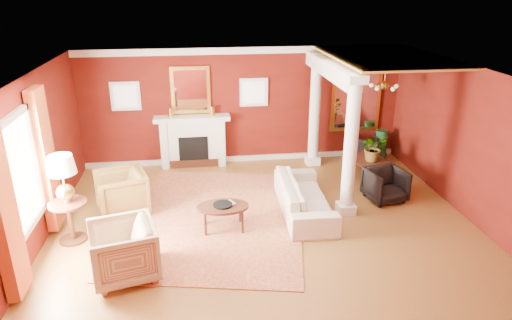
{
  "coord_description": "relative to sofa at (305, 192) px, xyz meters",
  "views": [
    {
      "loc": [
        -1.19,
        -7.57,
        4.35
      ],
      "look_at": [
        -0.09,
        0.53,
        1.15
      ],
      "focal_mm": 32.0,
      "sensor_mm": 36.0,
      "label": 1
    }
  ],
  "objects": [
    {
      "name": "ground",
      "position": [
        -0.88,
        -0.46,
        -0.45
      ],
      "size": [
        8.0,
        8.0,
        0.0
      ],
      "primitive_type": "plane",
      "color": "brown",
      "rests_on": "ground"
    },
    {
      "name": "room_shell",
      "position": [
        -0.88,
        -0.46,
        1.57
      ],
      "size": [
        8.04,
        7.04,
        2.92
      ],
      "color": "#5D140D",
      "rests_on": "ground"
    },
    {
      "name": "fireplace",
      "position": [
        -2.18,
        2.86,
        0.19
      ],
      "size": [
        1.85,
        0.42,
        1.29
      ],
      "color": "white",
      "rests_on": "ground"
    },
    {
      "name": "overmantel_mirror",
      "position": [
        -2.18,
        3.0,
        1.45
      ],
      "size": [
        0.95,
        0.07,
        1.15
      ],
      "color": "gold",
      "rests_on": "fireplace"
    },
    {
      "name": "flank_window_left",
      "position": [
        -3.73,
        3.01,
        1.35
      ],
      "size": [
        0.7,
        0.07,
        0.7
      ],
      "color": "white",
      "rests_on": "room_shell"
    },
    {
      "name": "flank_window_right",
      "position": [
        -0.63,
        3.01,
        1.35
      ],
      "size": [
        0.7,
        0.07,
        0.7
      ],
      "color": "white",
      "rests_on": "room_shell"
    },
    {
      "name": "left_window",
      "position": [
        -4.77,
        -1.06,
        0.97
      ],
      "size": [
        0.21,
        2.55,
        2.6
      ],
      "color": "white",
      "rests_on": "room_shell"
    },
    {
      "name": "column_front",
      "position": [
        0.82,
        -0.16,
        0.98
      ],
      "size": [
        0.36,
        0.36,
        2.8
      ],
      "color": "white",
      "rests_on": "ground"
    },
    {
      "name": "column_back",
      "position": [
        0.82,
        2.54,
        0.98
      ],
      "size": [
        0.36,
        0.36,
        2.8
      ],
      "color": "white",
      "rests_on": "ground"
    },
    {
      "name": "header_beam",
      "position": [
        0.82,
        1.44,
        2.17
      ],
      "size": [
        0.3,
        3.2,
        0.32
      ],
      "primitive_type": "cube",
      "color": "white",
      "rests_on": "column_front"
    },
    {
      "name": "amber_ceiling",
      "position": [
        1.97,
        1.29,
        2.42
      ],
      "size": [
        2.3,
        3.4,
        0.04
      ],
      "primitive_type": "cube",
      "color": "gold",
      "rests_on": "room_shell"
    },
    {
      "name": "dining_mirror",
      "position": [
        2.02,
        3.0,
        1.1
      ],
      "size": [
        1.3,
        0.07,
        1.7
      ],
      "color": "gold",
      "rests_on": "room_shell"
    },
    {
      "name": "chandelier",
      "position": [
        2.02,
        1.34,
        1.8
      ],
      "size": [
        0.6,
        0.62,
        0.75
      ],
      "color": "gold",
      "rests_on": "room_shell"
    },
    {
      "name": "crown_trim",
      "position": [
        -0.88,
        3.0,
        2.37
      ],
      "size": [
        8.0,
        0.08,
        0.16
      ],
      "primitive_type": "cube",
      "color": "white",
      "rests_on": "room_shell"
    },
    {
      "name": "base_trim",
      "position": [
        -0.88,
        3.0,
        -0.39
      ],
      "size": [
        8.0,
        0.08,
        0.12
      ],
      "primitive_type": "cube",
      "color": "white",
      "rests_on": "ground"
    },
    {
      "name": "rug",
      "position": [
        -1.79,
        -0.02,
        -0.44
      ],
      "size": [
        4.16,
        5.03,
        0.02
      ],
      "primitive_type": "cube",
      "rotation": [
        0.0,
        0.0,
        -0.2
      ],
      "color": "maroon",
      "rests_on": "ground"
    },
    {
      "name": "sofa",
      "position": [
        0.0,
        0.0,
        0.0
      ],
      "size": [
        0.76,
        2.33,
        0.9
      ],
      "primitive_type": "imported",
      "rotation": [
        0.0,
        0.0,
        1.54
      ],
      "color": "#EBE1C5",
      "rests_on": "ground"
    },
    {
      "name": "armchair_leopard",
      "position": [
        -3.62,
        0.47,
        0.03
      ],
      "size": [
        1.11,
        1.15,
        0.96
      ],
      "primitive_type": "imported",
      "rotation": [
        0.0,
        0.0,
        -1.27
      ],
      "color": "black",
      "rests_on": "ground"
    },
    {
      "name": "armchair_stripe",
      "position": [
        -3.29,
        -1.74,
        0.05
      ],
      "size": [
        1.11,
        1.16,
        1.0
      ],
      "primitive_type": "imported",
      "rotation": [
        0.0,
        0.0,
        -1.33
      ],
      "color": "tan",
      "rests_on": "ground"
    },
    {
      "name": "coffee_table",
      "position": [
        -1.66,
        -0.47,
        -0.01
      ],
      "size": [
        0.97,
        0.97,
        0.49
      ],
      "rotation": [
        0.0,
        0.0,
        0.1
      ],
      "color": "black",
      "rests_on": "ground"
    },
    {
      "name": "coffee_book",
      "position": [
        -1.6,
        -0.43,
        0.15
      ],
      "size": [
        0.15,
        0.09,
        0.22
      ],
      "primitive_type": "imported",
      "rotation": [
        0.0,
        0.0,
        0.48
      ],
      "color": "black",
      "rests_on": "coffee_table"
    },
    {
      "name": "side_table",
      "position": [
        -4.38,
        -0.51,
        0.67
      ],
      "size": [
        0.65,
        0.65,
        1.64
      ],
      "rotation": [
        0.0,
        0.0,
        0.32
      ],
      "color": "black",
      "rests_on": "ground"
    },
    {
      "name": "dining_table",
      "position": [
        1.91,
        1.31,
        -0.06
      ],
      "size": [
        0.84,
        1.49,
        0.79
      ],
      "primitive_type": "imported",
      "rotation": [
        0.0,
        0.0,
        1.83
      ],
      "color": "black",
      "rests_on": "ground"
    },
    {
      "name": "dining_chair_near",
      "position": [
        1.83,
        0.3,
        -0.07
      ],
      "size": [
        0.87,
        0.83,
        0.77
      ],
      "primitive_type": "imported",
      "rotation": [
        0.0,
        0.0,
        0.2
      ],
      "color": "black",
      "rests_on": "ground"
    },
    {
      "name": "dining_chair_far",
      "position": [
        2.1,
        2.54,
        -0.07
      ],
      "size": [
        0.91,
        0.88,
        0.76
      ],
      "primitive_type": "imported",
      "rotation": [
        0.0,
        0.0,
        2.84
      ],
      "color": "black",
      "rests_on": "ground"
    },
    {
      "name": "green_urn",
      "position": [
        2.62,
        2.54,
        -0.13
      ],
      "size": [
        0.34,
        0.34,
        0.82
      ],
      "color": "#123B1A",
      "rests_on": "ground"
    },
    {
      "name": "potted_plant",
      "position": [
        1.92,
        1.33,
        0.58
      ],
      "size": [
        0.65,
        0.7,
        0.5
      ],
      "primitive_type": "imported",
      "rotation": [
        0.0,
        0.0,
        0.12
      ],
      "color": "#26591E",
      "rests_on": "dining_table"
    }
  ]
}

